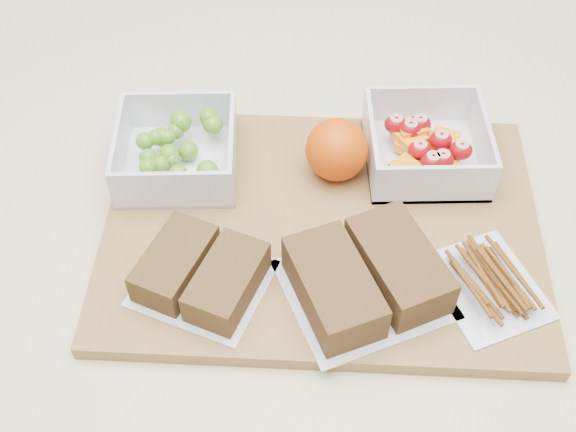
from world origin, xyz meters
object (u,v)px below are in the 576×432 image
fruit_container (425,147)px  sandwich_bag_left (201,273)px  pretzel_bag (488,280)px  orange (337,150)px  grape_container (179,151)px  sandwich_bag_center (366,277)px  cutting_board (322,228)px

fruit_container → sandwich_bag_left: 0.27m
pretzel_bag → orange: bearing=131.0°
grape_container → sandwich_bag_center: (0.18, -0.16, -0.00)m
fruit_container → pretzel_bag: 0.16m
fruit_container → orange: size_ratio=1.88×
fruit_container → grape_container: bearing=-179.7°
fruit_container → sandwich_bag_left: bearing=-145.8°
sandwich_bag_center → grape_container: bearing=138.1°
fruit_container → orange: bearing=-171.7°
orange → sandwich_bag_left: bearing=-133.3°
sandwich_bag_left → sandwich_bag_center: (0.15, -0.01, 0.00)m
fruit_container → sandwich_bag_center: fruit_container is taller
grape_container → sandwich_bag_left: grape_container is taller
grape_container → fruit_container: 0.25m
sandwich_bag_left → sandwich_bag_center: size_ratio=0.83×
fruit_container → sandwich_bag_center: size_ratio=0.70×
cutting_board → sandwich_bag_center: sandwich_bag_center is taller
fruit_container → pretzel_bag: bearing=-77.7°
sandwich_bag_center → sandwich_bag_left: bearing=176.3°
cutting_board → pretzel_bag: (0.14, -0.08, 0.02)m
grape_container → fruit_container: bearing=0.3°
cutting_board → grape_container: grape_container is taller
grape_container → sandwich_bag_left: bearing=-78.5°
orange → pretzel_bag: orange is taller
pretzel_bag → sandwich_bag_left: bearing=177.9°
pretzel_bag → fruit_container: bearing=102.3°
orange → sandwich_bag_center: size_ratio=0.37×
sandwich_bag_left → sandwich_bag_center: 0.15m
cutting_board → sandwich_bag_center: 0.09m
sandwich_bag_left → grape_container: bearing=101.5°
orange → grape_container: bearing=175.7°
cutting_board → sandwich_bag_center: (0.03, -0.08, 0.03)m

